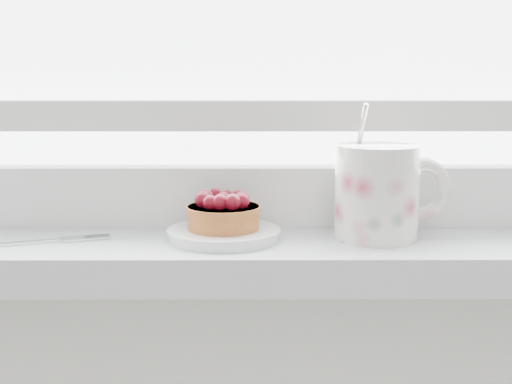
{
  "coord_description": "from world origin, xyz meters",
  "views": [
    {
      "loc": [
        0.0,
        1.13,
        1.12
      ],
      "look_at": [
        0.01,
        1.88,
        0.99
      ],
      "focal_mm": 50.0,
      "sensor_mm": 36.0,
      "label": 1
    }
  ],
  "objects_px": {
    "floral_mug": "(380,190)",
    "fork": "(30,242)",
    "raspberry_tart": "(223,212)",
    "saucer": "(224,234)"
  },
  "relations": [
    {
      "from": "saucer",
      "to": "floral_mug",
      "type": "height_order",
      "value": "floral_mug"
    },
    {
      "from": "saucer",
      "to": "fork",
      "type": "height_order",
      "value": "saucer"
    },
    {
      "from": "floral_mug",
      "to": "fork",
      "type": "relative_size",
      "value": 0.9
    },
    {
      "from": "saucer",
      "to": "raspberry_tart",
      "type": "distance_m",
      "value": 0.02
    },
    {
      "from": "raspberry_tart",
      "to": "fork",
      "type": "distance_m",
      "value": 0.21
    },
    {
      "from": "floral_mug",
      "to": "fork",
      "type": "bearing_deg",
      "value": -176.3
    },
    {
      "from": "saucer",
      "to": "raspberry_tart",
      "type": "height_order",
      "value": "raspberry_tart"
    },
    {
      "from": "raspberry_tart",
      "to": "saucer",
      "type": "bearing_deg",
      "value": 50.39
    },
    {
      "from": "fork",
      "to": "saucer",
      "type": "bearing_deg",
      "value": 5.01
    },
    {
      "from": "saucer",
      "to": "raspberry_tart",
      "type": "relative_size",
      "value": 1.52
    }
  ]
}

